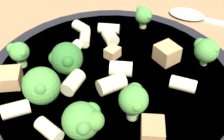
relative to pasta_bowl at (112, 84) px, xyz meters
The scene contains 25 objects.
ground_plane 0.02m from the pasta_bowl, ahead, with size 2.00×2.00×0.00m, color #936D47.
pasta_bowl is the anchor object (origin of this frame).
broccoli_floret_0 0.09m from the pasta_bowl, behind, with size 0.04×0.04×0.04m.
broccoli_floret_1 0.11m from the pasta_bowl, 94.12° to the left, with size 0.02×0.03×0.03m.
broccoli_floret_2 0.06m from the pasta_bowl, 96.75° to the left, with size 0.04×0.04×0.04m.
broccoli_floret_3 0.12m from the pasta_bowl, ahead, with size 0.02×0.02×0.03m.
broccoli_floret_4 0.07m from the pasta_bowl, 145.83° to the right, with size 0.03×0.03×0.04m.
broccoli_floret_5 0.09m from the pasta_bowl, 134.52° to the left, with size 0.04×0.04×0.04m.
broccoli_floret_6 0.12m from the pasta_bowl, 63.01° to the right, with size 0.03×0.03×0.03m.
rigatoni_0 0.08m from the pasta_bowl, 88.68° to the right, with size 0.01×0.01×0.03m, color beige.
rigatoni_1 0.03m from the pasta_bowl, 166.37° to the right, with size 0.02×0.02×0.03m, color beige.
rigatoni_2 0.10m from the pasta_bowl, 39.52° to the left, with size 0.01×0.01×0.02m, color beige.
rigatoni_3 0.08m from the pasta_bowl, 42.04° to the left, with size 0.01×0.01×0.03m, color beige.
rigatoni_4 0.11m from the pasta_bowl, 135.35° to the left, with size 0.01×0.01×0.03m, color beige.
rigatoni_5 0.07m from the pasta_bowl, 16.67° to the left, with size 0.02×0.02×0.02m, color beige.
rigatoni_6 0.09m from the pasta_bowl, 17.59° to the left, with size 0.01×0.01×0.03m, color beige.
rigatoni_7 0.05m from the pasta_bowl, 128.77° to the left, with size 0.02×0.02×0.03m, color beige.
rigatoni_8 0.02m from the pasta_bowl, 54.92° to the right, with size 0.02×0.02×0.03m, color beige.
rigatoni_9 0.10m from the pasta_bowl, 159.02° to the left, with size 0.01×0.01×0.03m, color beige.
rigatoni_10 0.07m from the pasta_bowl, 64.79° to the left, with size 0.01×0.01×0.03m, color beige.
chicken_chunk_0 0.08m from the pasta_bowl, 50.51° to the right, with size 0.02×0.02×0.02m, color tan.
chicken_chunk_1 0.04m from the pasta_bowl, 13.95° to the left, with size 0.02×0.01×0.01m, color tan.
chicken_chunk_2 0.10m from the pasta_bowl, 142.19° to the right, with size 0.03×0.02×0.02m, color #A87A4C.
chicken_chunk_3 0.12m from the pasta_bowl, 110.49° to the left, with size 0.03×0.02×0.02m, color tan.
spoon 0.22m from the pasta_bowl, 25.67° to the right, with size 0.05×0.18×0.01m.
Camera 1 is at (-0.26, -0.07, 0.27)m, focal length 50.00 mm.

